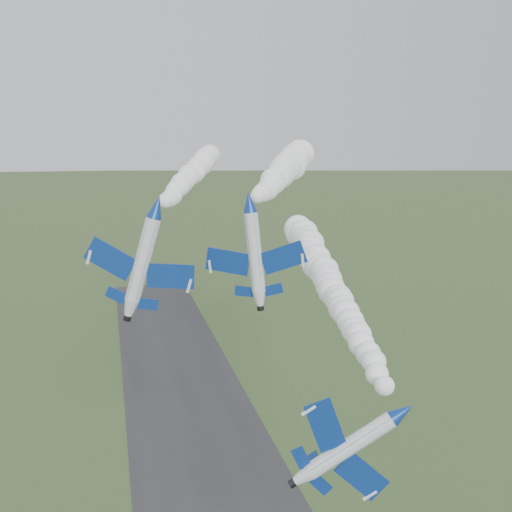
{
  "coord_description": "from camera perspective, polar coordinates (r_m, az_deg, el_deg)",
  "views": [
    {
      "loc": [
        -13.13,
        -38.87,
        50.0
      ],
      "look_at": [
        2.88,
        22.6,
        37.21
      ],
      "focal_mm": 40.0,
      "sensor_mm": 36.0,
      "label": 1
    }
  ],
  "objects": [
    {
      "name": "runway",
      "position": [
        86.1,
        -3.4,
        -24.12
      ],
      "size": [
        24.0,
        260.0,
        0.04
      ],
      "primitive_type": "cube",
      "color": "#2B2B2D",
      "rests_on": "ground"
    },
    {
      "name": "jet_lead",
      "position": [
        48.64,
        14.51,
        -14.91
      ],
      "size": [
        5.96,
        11.93,
        8.21
      ],
      "rotation": [
        0.0,
        0.97,
        -0.2
      ],
      "color": "white"
    },
    {
      "name": "smoke_trail_jet_lead",
      "position": [
        81.1,
        7.06,
        -2.22
      ],
      "size": [
        18.42,
        66.88,
        5.43
      ],
      "primitive_type": null,
      "rotation": [
        0.0,
        0.0,
        -0.2
      ],
      "color": "white"
    },
    {
      "name": "jet_pair_left",
      "position": [
        61.77,
        -9.91,
        4.87
      ],
      "size": [
        11.78,
        14.33,
        4.54
      ],
      "rotation": [
        0.0,
        0.29,
        -0.25
      ],
      "color": "white"
    },
    {
      "name": "smoke_trail_jet_pair_left",
      "position": [
        102.09,
        -6.11,
        8.5
      ],
      "size": [
        23.09,
        72.78,
        4.86
      ],
      "primitive_type": null,
      "rotation": [
        0.0,
        0.0,
        -0.25
      ],
      "color": "white"
    },
    {
      "name": "jet_pair_right",
      "position": [
        63.99,
        -0.69,
        5.45
      ],
      "size": [
        11.45,
        13.15,
        3.47
      ],
      "rotation": [
        0.0,
        -0.1,
        -0.42
      ],
      "color": "white"
    },
    {
      "name": "smoke_trail_jet_pair_right",
      "position": [
        93.89,
        2.76,
        8.42
      ],
      "size": [
        27.67,
        52.26,
        5.94
      ],
      "primitive_type": null,
      "rotation": [
        0.0,
        0.0,
        -0.42
      ],
      "color": "white"
    }
  ]
}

